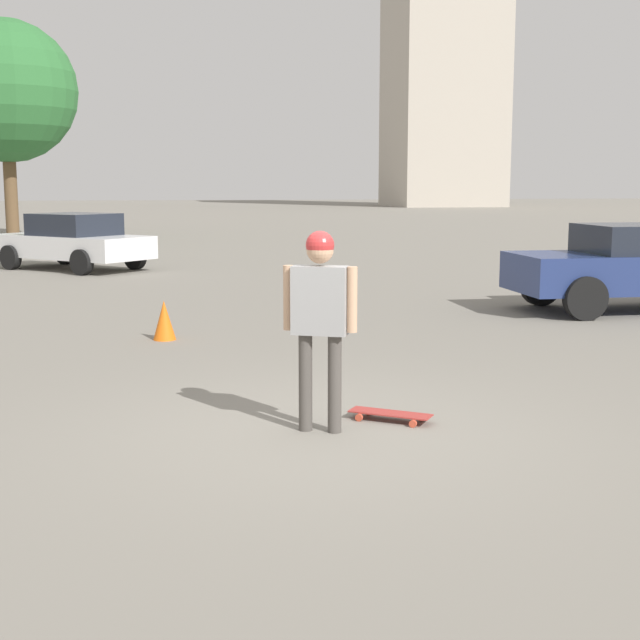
{
  "coord_description": "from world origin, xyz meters",
  "views": [
    {
      "loc": [
        -1.48,
        -7.4,
        2.14
      ],
      "look_at": [
        0.0,
        0.0,
        0.98
      ],
      "focal_mm": 50.0,
      "sensor_mm": 36.0,
      "label": 1
    }
  ],
  "objects_px": {
    "person": "(320,306)",
    "car_parked_near": "(634,266)",
    "skateboard": "(390,414)",
    "car_parked_far": "(73,241)",
    "traffic_cone": "(164,320)"
  },
  "relations": [
    {
      "from": "person",
      "to": "car_parked_near",
      "type": "height_order",
      "value": "person"
    },
    {
      "from": "skateboard",
      "to": "car_parked_far",
      "type": "relative_size",
      "value": 0.18
    },
    {
      "from": "car_parked_near",
      "to": "car_parked_far",
      "type": "bearing_deg",
      "value": -41.97
    },
    {
      "from": "person",
      "to": "car_parked_near",
      "type": "bearing_deg",
      "value": 68.28
    },
    {
      "from": "person",
      "to": "traffic_cone",
      "type": "bearing_deg",
      "value": 128.81
    },
    {
      "from": "skateboard",
      "to": "car_parked_far",
      "type": "height_order",
      "value": "car_parked_far"
    },
    {
      "from": "car_parked_far",
      "to": "traffic_cone",
      "type": "xyz_separation_m",
      "value": [
        1.96,
        -10.75,
        -0.45
      ]
    },
    {
      "from": "person",
      "to": "traffic_cone",
      "type": "distance_m",
      "value": 5.15
    },
    {
      "from": "skateboard",
      "to": "car_parked_near",
      "type": "distance_m",
      "value": 8.54
    },
    {
      "from": "skateboard",
      "to": "traffic_cone",
      "type": "relative_size",
      "value": 1.35
    },
    {
      "from": "car_parked_near",
      "to": "traffic_cone",
      "type": "xyz_separation_m",
      "value": [
        -7.88,
        -1.33,
        -0.5
      ]
    },
    {
      "from": "car_parked_near",
      "to": "traffic_cone",
      "type": "bearing_deg",
      "value": 11.39
    },
    {
      "from": "skateboard",
      "to": "car_parked_far",
      "type": "distance_m",
      "value": 15.98
    },
    {
      "from": "person",
      "to": "car_parked_near",
      "type": "xyz_separation_m",
      "value": [
        6.67,
        6.26,
        -0.34
      ]
    },
    {
      "from": "person",
      "to": "car_parked_near",
      "type": "relative_size",
      "value": 0.43
    }
  ]
}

